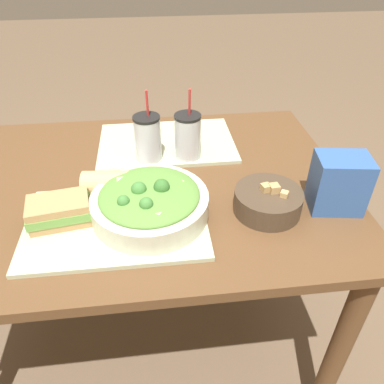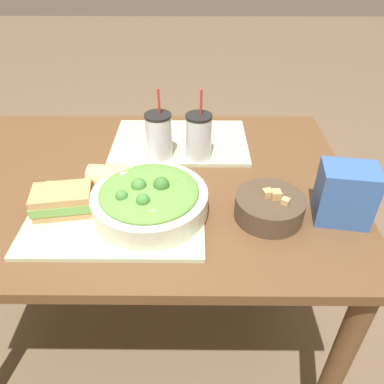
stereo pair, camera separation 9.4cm
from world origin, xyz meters
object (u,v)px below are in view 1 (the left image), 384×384
Objects in this scene: baguette_near at (116,184)px; napkin_folded at (117,180)px; sandwich_near at (59,211)px; chip_bag at (339,183)px; salad_bowl at (150,201)px; soup_bowl at (268,200)px; drink_cup_dark at (148,139)px; drink_cup_red at (188,138)px.

baguette_near reaches higher than napkin_folded.
chip_bag is (0.71, -0.01, 0.03)m from sandwich_near.
chip_bag reaches higher than napkin_folded.
salad_bowl is 0.49m from chip_bag.
soup_bowl is (0.31, -0.01, -0.02)m from salad_bowl.
napkin_folded is at bearing 117.48° from salad_bowl.
baguette_near is at bearing 166.06° from soup_bowl.
baguette_near is at bearing -116.51° from drink_cup_dark.
sandwich_near is at bearing 179.69° from salad_bowl.
drink_cup_dark is (0.00, 0.28, 0.03)m from salad_bowl.
salad_bowl is at bearing -90.67° from drink_cup_dark.
drink_cup_red reaches higher than sandwich_near.
sandwich_near is 0.36m from drink_cup_dark.
drink_cup_red is 0.46m from chip_bag.
soup_bowl is 0.44m from napkin_folded.
drink_cup_dark reaches higher than soup_bowl.
drink_cup_dark is 1.01× the size of drink_cup_red.
chip_bag is (0.49, -0.01, 0.02)m from salad_bowl.
salad_bowl is 1.78× the size of sandwich_near.
sandwich_near is at bearing 179.31° from soup_bowl.
salad_bowl is 0.30m from drink_cup_red.
drink_cup_dark is (0.23, 0.27, 0.04)m from sandwich_near.
sandwich_near reaches higher than napkin_folded.
baguette_near reaches higher than soup_bowl.
drink_cup_red reaches higher than soup_bowl.
drink_cup_red is at bearing 0.00° from drink_cup_dark.
drink_cup_red is (0.13, 0.28, 0.03)m from salad_bowl.
chip_bag reaches higher than salad_bowl.
baguette_near is at bearing -85.84° from napkin_folded.
salad_bowl is at bearing -130.90° from baguette_near.
salad_bowl is 0.31m from soup_bowl.
napkin_folded is at bearing -156.94° from drink_cup_red.
soup_bowl is 1.17× the size of chip_bag.
sandwich_near is at bearing -172.20° from chip_bag.
soup_bowl is 0.41m from drink_cup_dark.
salad_bowl reaches higher than sandwich_near.
baguette_near reaches higher than sandwich_near.
chip_bag is at bearing -94.37° from baguette_near.
drink_cup_dark is at bearing 158.18° from chip_bag.
salad_bowl is 0.28m from drink_cup_dark.
sandwich_near is 0.93× the size of baguette_near.
soup_bowl is at bearing -25.04° from napkin_folded.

